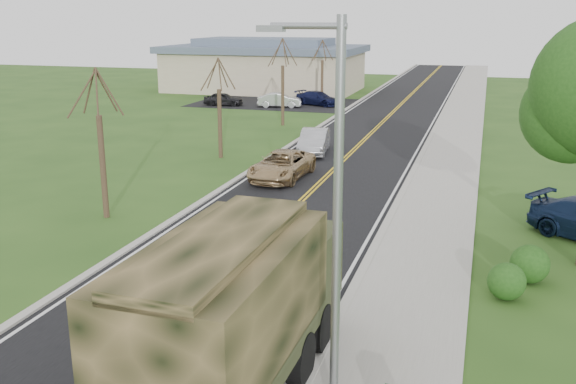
% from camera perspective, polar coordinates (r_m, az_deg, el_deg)
% --- Properties ---
extents(ground, '(160.00, 160.00, 0.00)m').
position_cam_1_polar(ground, '(16.09, -13.75, -14.79)').
color(ground, '#274717').
rests_on(ground, ground).
extents(road, '(8.00, 120.00, 0.01)m').
position_cam_1_polar(road, '(52.94, 8.82, 6.54)').
color(road, black).
rests_on(road, ground).
extents(curb_right, '(0.30, 120.00, 0.12)m').
position_cam_1_polar(curb_right, '(52.51, 13.32, 6.30)').
color(curb_right, '#9E998E').
rests_on(curb_right, ground).
extents(sidewalk_right, '(3.20, 120.00, 0.10)m').
position_cam_1_polar(sidewalk_right, '(52.43, 15.24, 6.15)').
color(sidewalk_right, '#9E998E').
rests_on(sidewalk_right, ground).
extents(curb_left, '(0.30, 120.00, 0.10)m').
position_cam_1_polar(curb_left, '(53.68, 4.41, 6.85)').
color(curb_left, '#9E998E').
rests_on(curb_left, ground).
extents(street_light, '(1.65, 0.22, 8.00)m').
position_cam_1_polar(street_light, '(12.12, 3.97, -1.63)').
color(street_light, gray).
rests_on(street_light, ground).
extents(bare_tree_a, '(1.93, 2.26, 6.08)m').
position_cam_1_polar(bare_tree_a, '(26.72, -16.22, 3.23)').
color(bare_tree_a, '#38281C').
rests_on(bare_tree_a, ground).
extents(bare_tree_b, '(1.83, 2.14, 5.73)m').
position_cam_1_polar(bare_tree_b, '(37.19, -6.10, 6.80)').
color(bare_tree_b, '#38281C').
rests_on(bare_tree_b, ground).
extents(bare_tree_c, '(2.04, 2.39, 6.42)m').
position_cam_1_polar(bare_tree_c, '(48.32, -0.48, 9.21)').
color(bare_tree_c, '#38281C').
rests_on(bare_tree_c, ground).
extents(bare_tree_d, '(1.88, 2.20, 5.91)m').
position_cam_1_polar(bare_tree_d, '(59.84, 3.05, 10.16)').
color(bare_tree_d, '#38281C').
rests_on(bare_tree_d, ground).
extents(commercial_building, '(25.50, 21.50, 5.65)m').
position_cam_1_polar(commercial_building, '(71.92, -2.05, 11.15)').
color(commercial_building, tan).
rests_on(commercial_building, ground).
extents(military_truck, '(2.86, 7.79, 3.85)m').
position_cam_1_polar(military_truck, '(13.63, -4.68, -9.67)').
color(military_truck, black).
rests_on(military_truck, ground).
extents(suv_champagne, '(2.53, 5.07, 1.38)m').
position_cam_1_polar(suv_champagne, '(32.40, -0.56, 2.39)').
color(suv_champagne, tan).
rests_on(suv_champagne, ground).
extents(sedan_silver, '(2.13, 4.57, 1.45)m').
position_cam_1_polar(sedan_silver, '(38.49, 2.34, 4.52)').
color(sedan_silver, '#ACACB0').
rests_on(sedan_silver, ground).
extents(lot_car_dark, '(3.70, 1.83, 1.21)m').
position_cam_1_polar(lot_car_dark, '(59.76, -5.76, 8.22)').
color(lot_car_dark, black).
rests_on(lot_car_dark, ground).
extents(lot_car_silver, '(4.14, 2.22, 1.30)m').
position_cam_1_polar(lot_car_silver, '(58.39, -0.76, 8.17)').
color(lot_car_silver, '#BBBCC0').
rests_on(lot_car_silver, ground).
extents(lot_car_navy, '(4.78, 3.31, 1.28)m').
position_cam_1_polar(lot_car_navy, '(59.74, 2.68, 8.31)').
color(lot_car_navy, black).
rests_on(lot_car_navy, ground).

